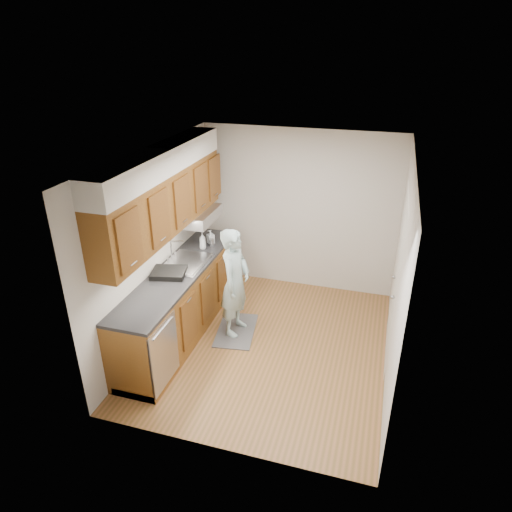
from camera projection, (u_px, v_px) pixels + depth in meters
The scene contains 14 objects.
floor at pixel (268, 345), 6.00m from camera, with size 3.50×3.50×0.00m, color #905B36.
ceiling at pixel (271, 156), 4.91m from camera, with size 3.50×3.50×0.00m, color white.
wall_left at pixel (156, 245), 5.84m from camera, with size 0.02×3.50×2.50m, color beige.
wall_right at pixel (399, 277), 5.07m from camera, with size 0.02×3.50×2.50m, color beige.
wall_back at pixel (299, 211), 6.97m from camera, with size 3.00×0.02×2.50m, color beige.
counter at pixel (182, 299), 6.09m from camera, with size 0.64×2.80×1.30m.
upper_cabinets at pixel (165, 193), 5.53m from camera, with size 0.47×2.80×1.21m.
closet_door at pixel (396, 282), 5.43m from camera, with size 0.02×1.22×2.05m, color silver.
floor_mat at pixel (236, 330), 6.28m from camera, with size 0.50×0.84×0.02m, color #58585A.
person at pixel (235, 276), 5.91m from camera, with size 0.60×0.40×1.69m, color #A0C0C3.
soap_bottle_a at pixel (203, 241), 6.43m from camera, with size 0.09×0.09×0.24m, color #B6BEC6.
soap_bottle_b at pixel (211, 237), 6.61m from camera, with size 0.09×0.09×0.20m, color #B6BEC6.
steel_can at pixel (212, 242), 6.54m from camera, with size 0.06×0.06×0.11m, color #A5A5AA.
dish_rack at pixel (169, 273), 5.75m from camera, with size 0.42×0.35×0.07m, color black.
Camera 1 is at (1.24, -4.73, 3.67)m, focal length 32.00 mm.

